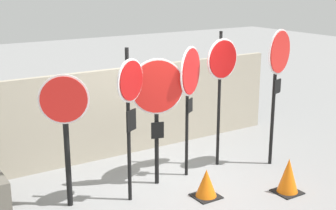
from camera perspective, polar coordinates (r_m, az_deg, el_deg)
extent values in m
plane|color=gray|center=(8.27, 1.65, -9.44)|extent=(40.00, 40.00, 0.00)
cube|color=#A89E89|center=(9.43, -4.48, -0.65)|extent=(6.85, 0.12, 1.77)
cylinder|color=black|center=(7.27, -12.25, -4.48)|extent=(0.09, 0.09, 2.09)
cylinder|color=white|center=(7.00, -12.58, 0.68)|extent=(0.70, 0.31, 0.75)
cylinder|color=red|center=(6.99, -12.58, 0.64)|extent=(0.65, 0.28, 0.69)
cylinder|color=black|center=(7.25, -4.84, -2.67)|extent=(0.06, 0.06, 2.46)
cylinder|color=white|center=(7.03, -4.61, 2.99)|extent=(0.60, 0.34, 0.67)
cylinder|color=#AD0F0F|center=(7.02, -4.49, 2.98)|extent=(0.54, 0.31, 0.61)
cube|color=black|center=(7.18, -4.50, -1.88)|extent=(0.22, 0.13, 0.33)
cylinder|color=black|center=(7.91, -1.40, -3.15)|extent=(0.07, 0.07, 1.92)
cylinder|color=white|center=(7.64, -1.32, 2.27)|extent=(0.90, 0.27, 0.93)
cylinder|color=red|center=(7.63, -1.28, 2.24)|extent=(0.85, 0.26, 0.87)
cube|color=black|center=(7.84, -1.29, -3.10)|extent=(0.22, 0.08, 0.28)
cylinder|color=black|center=(8.20, 2.33, -1.32)|extent=(0.06, 0.06, 2.23)
cylinder|color=white|center=(8.00, 2.74, 4.12)|extent=(0.72, 0.50, 0.85)
cylinder|color=red|center=(7.99, 2.86, 4.11)|extent=(0.67, 0.46, 0.79)
cube|color=black|center=(8.13, 2.68, -0.07)|extent=(0.19, 0.14, 0.24)
cylinder|color=black|center=(8.69, 6.24, 0.59)|extent=(0.06, 0.06, 2.54)
cylinder|color=white|center=(8.49, 6.64, 5.59)|extent=(0.74, 0.12, 0.74)
cylinder|color=#AD0F0F|center=(8.48, 6.73, 5.57)|extent=(0.68, 0.11, 0.68)
cylinder|color=black|center=(8.90, 12.74, 0.47)|extent=(0.06, 0.06, 2.49)
cylinder|color=white|center=(8.69, 13.42, 6.32)|extent=(0.78, 0.29, 0.82)
cylinder|color=red|center=(8.68, 13.53, 6.31)|extent=(0.73, 0.27, 0.76)
cube|color=black|center=(8.81, 13.17, 2.22)|extent=(0.25, 0.10, 0.26)
cube|color=black|center=(7.80, 4.65, -11.01)|extent=(0.42, 0.42, 0.02)
cone|color=orange|center=(7.70, 4.69, -9.42)|extent=(0.35, 0.35, 0.46)
cube|color=black|center=(8.16, 14.31, -10.21)|extent=(0.42, 0.42, 0.02)
cone|color=orange|center=(8.04, 14.45, -8.28)|extent=(0.35, 0.35, 0.58)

